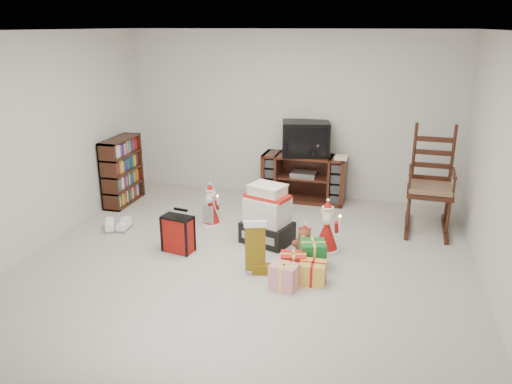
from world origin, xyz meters
TOP-DOWN VIEW (x-y plane):
  - room at (0.00, 0.00)m, footprint 5.01×5.01m
  - tv_stand at (0.26, 2.25)m, footprint 1.25×0.48m
  - bookshelf at (-2.34, 1.47)m, footprint 0.27×0.81m
  - rocking_chair at (2.01, 1.59)m, footprint 0.61×0.96m
  - gift_pile at (0.09, 0.59)m, footprint 0.68×0.59m
  - red_suitcase at (-0.86, 0.07)m, footprint 0.37×0.24m
  - stocking at (0.14, -0.21)m, footprint 0.30×0.20m
  - teddy_bear at (0.58, 0.39)m, footprint 0.22×0.20m
  - santa_figurine at (0.82, 0.52)m, footprint 0.31×0.30m
  - mrs_claus_figurine at (-0.78, 0.97)m, footprint 0.28×0.27m
  - sneaker_pair at (-1.91, 0.48)m, footprint 0.37×0.31m
  - gift_cluster at (0.64, -0.20)m, footprint 0.50×0.77m
  - crt_television at (0.27, 2.26)m, footprint 0.77×0.62m

SIDE VIEW (x-z plane):
  - sneaker_pair at x=-1.91m, z-range 0.00..0.10m
  - gift_cluster at x=0.64m, z-range 0.00..0.23m
  - teddy_bear at x=0.58m, z-range -0.02..0.31m
  - mrs_claus_figurine at x=-0.78m, z-range -0.07..0.51m
  - red_suitcase at x=-0.86m, z-range -0.03..0.49m
  - santa_figurine at x=0.82m, z-range -0.07..0.57m
  - stocking at x=0.14m, z-range 0.00..0.60m
  - gift_pile at x=0.09m, z-range -0.04..0.68m
  - tv_stand at x=0.26m, z-range 0.00..0.71m
  - bookshelf at x=-2.34m, z-range -0.02..0.97m
  - rocking_chair at x=2.01m, z-range -0.22..1.19m
  - crt_television at x=0.27m, z-range 0.71..1.21m
  - room at x=0.00m, z-range -0.01..2.51m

